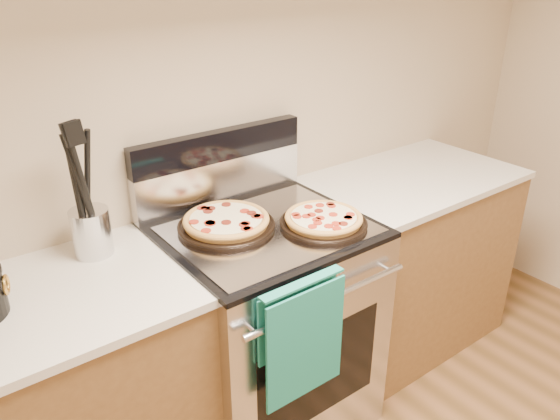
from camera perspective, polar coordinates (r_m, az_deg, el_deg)
wall_back at (r=2.19m, az=-7.22°, el=11.69°), size 4.00×0.00×4.00m
range_body at (r=2.31m, az=-1.48°, el=-12.26°), size 0.76×0.68×0.90m
oven_window at (r=2.11m, az=4.08°, el=-16.67°), size 0.56×0.01×0.40m
cooktop at (r=2.06m, az=-1.62°, el=-2.06°), size 0.76×0.68×0.02m
backsplash_lower at (r=2.26m, az=-6.24°, el=3.10°), size 0.76×0.06×0.18m
backsplash_upper at (r=2.20m, az=-6.42°, el=6.71°), size 0.76×0.06×0.12m
oven_handle at (r=1.87m, az=5.22°, el=-9.28°), size 0.70×0.03×0.03m
dish_towel at (r=1.86m, az=2.27°, el=-13.11°), size 0.32×0.05×0.42m
foil_sheet at (r=2.03m, az=-1.14°, el=-2.04°), size 0.70×0.55×0.01m
countertop_left at (r=1.81m, az=-25.86°, el=-9.63°), size 1.02×0.64×0.03m
cabinet_right at (r=2.84m, az=12.78°, el=-5.32°), size 1.00×0.62×0.88m
countertop_right at (r=2.65m, az=13.71°, el=3.21°), size 1.02×0.64×0.03m
pepperoni_pizza_back at (r=2.03m, az=-5.63°, el=-1.29°), size 0.42×0.42×0.05m
pepperoni_pizza_front at (r=2.05m, az=4.57°, el=-1.05°), size 0.40×0.40×0.04m
utensil_crock at (r=1.97m, az=-19.09°, el=-2.19°), size 0.16×0.16×0.17m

